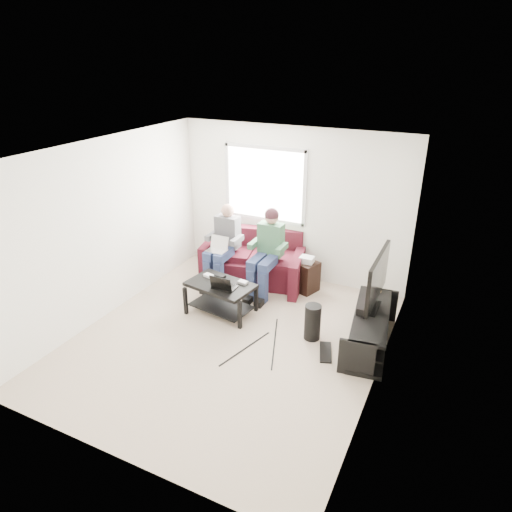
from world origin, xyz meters
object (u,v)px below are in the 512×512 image
Objects in this scene: tv at (377,279)px; end_table at (306,275)px; tv_stand at (370,331)px; subwoofer at (313,322)px; coffee_table at (221,291)px; sofa at (253,262)px.

end_table is (-1.31, 0.98, -0.68)m from tv.
tv_stand is 0.74m from tv.
tv_stand is at bearing -39.54° from end_table.
tv reaches higher than subwoofer.
tv_stand is at bearing 14.42° from subwoofer.
sofa is at bearing 92.78° from coffee_table.
sofa is at bearing 179.41° from end_table.
tv_stand is 0.78m from subwoofer.
end_table is at bearing 140.46° from tv_stand.
sofa is at bearing 156.54° from tv.
tv_stand reaches higher than coffee_table.
end_table reaches higher than subwoofer.
tv_stand is at bearing -88.53° from tv.
sofa is 2.57m from tv.
tv is (-0.00, 0.10, 0.73)m from tv_stand.
sofa is 2.54m from tv_stand.
end_table is (0.92, 1.22, -0.09)m from coffee_table.
end_table is at bearing -0.59° from sofa.
end_table is (-0.56, 1.28, 0.02)m from subwoofer.
sofa is 1.29× the size of tv_stand.
tv is at bearing 21.40° from subwoofer.
subwoofer is (1.48, -0.05, -0.11)m from coffee_table.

